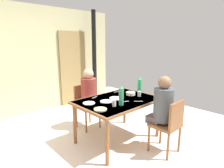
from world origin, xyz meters
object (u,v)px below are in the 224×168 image
Objects in this scene: person_far_diner at (89,91)px; serving_bowl_center at (131,93)px; water_bottle_green_far at (121,96)px; chair_near_diner at (169,124)px; chair_far_diner at (86,103)px; dining_table at (118,104)px; person_near_diner at (163,104)px; water_bottle_green_near at (140,86)px.

person_far_diner reaches higher than serving_bowl_center.
person_far_diner is 0.94m from water_bottle_green_far.
chair_far_diner is (-0.37, 1.67, 0.00)m from chair_near_diner.
dining_table is 1.59× the size of chair_far_diner.
serving_bowl_center is (0.38, 0.04, 0.10)m from dining_table.
chair_far_diner is 1.13× the size of person_far_diner.
chair_far_diner is at bearing -90.00° from person_far_diner.
person_near_diner is (0.00, 0.14, 0.28)m from chair_near_diner.
person_near_diner is at bearing 104.65° from person_far_diner.
chair_near_diner is 0.98m from water_bottle_green_near.
chair_far_diner is at bearing 129.06° from water_bottle_green_near.
person_near_diner reaches higher than serving_bowl_center.
chair_near_diner is 1.13× the size of person_far_diner.
chair_far_diner is 1.14m from water_bottle_green_far.
water_bottle_green_far reaches higher than chair_far_diner.
water_bottle_green_far is 1.79× the size of serving_bowl_center.
serving_bowl_center is at bearing 27.04° from water_bottle_green_far.
dining_table is 0.90m from chair_near_diner.
chair_near_diner is 5.12× the size of serving_bowl_center.
dining_table is 0.86m from chair_far_diner.
chair_far_diner is 0.96m from serving_bowl_center.
water_bottle_green_near is (0.31, 0.70, 0.11)m from person_near_diner.
chair_near_diner is at bearing 102.34° from chair_far_diner.
dining_table is at bearing -179.58° from water_bottle_green_near.
water_bottle_green_near is at bearing 134.14° from person_far_diner.
water_bottle_green_near reaches higher than water_bottle_green_far.
water_bottle_green_far is (-0.07, -0.93, 0.11)m from person_far_diner.
person_far_diner is 2.49× the size of water_bottle_green_near.
chair_near_diner is at bearing -54.06° from water_bottle_green_far.
person_far_diner is at bearing 85.64° from water_bottle_green_far.
water_bottle_green_far is at bearing 125.94° from chair_near_diner.
water_bottle_green_near is 1.82× the size of serving_bowl_center.
water_bottle_green_far reaches higher than dining_table.
chair_near_diner reaches higher than serving_bowl_center.
dining_table is at bearing 108.17° from chair_near_diner.
chair_near_diner is at bearing -96.91° from serving_bowl_center.
person_near_diner is (0.37, -1.54, 0.28)m from chair_far_diner.
chair_near_diner is 0.84m from water_bottle_green_far.
person_far_diner is 0.98m from water_bottle_green_near.
person_far_diner is at bearing 134.14° from water_bottle_green_near.
dining_table is 0.62m from water_bottle_green_near.
chair_far_diner is 2.81× the size of water_bottle_green_near.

